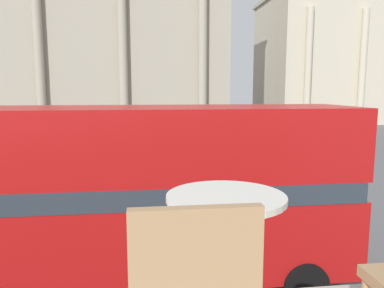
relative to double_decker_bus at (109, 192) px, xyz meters
name	(u,v)px	position (x,y,z in m)	size (l,w,h in m)	color
double_decker_bus	(109,192)	(0.00, 0.00, 0.00)	(11.35, 2.67, 4.36)	black
cafe_dining_table	(226,232)	(1.26, -6.73, 1.61)	(0.60, 0.60, 0.73)	#2D2D30
plaza_building_left	(92,33)	(-5.47, 38.98, 9.01)	(31.38, 16.39, 22.84)	#A39984
plaza_building_right	(357,61)	(32.74, 45.88, 6.67)	(28.51, 16.03, 18.16)	beige
traffic_light_near	(130,177)	(0.34, 2.72, -0.29)	(0.42, 0.24, 3.22)	black
traffic_light_mid	(250,136)	(5.63, 8.24, 0.21)	(0.42, 0.24, 4.03)	black
pedestrian_white	(83,131)	(-4.75, 25.75, -1.39)	(0.32, 0.32, 1.77)	#282B33
pedestrian_olive	(167,146)	(2.21, 16.01, -1.41)	(0.32, 0.32, 1.74)	#282B33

